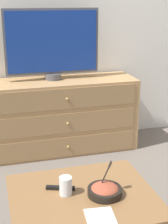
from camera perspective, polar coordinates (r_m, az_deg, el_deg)
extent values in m
plane|color=#70665B|center=(3.53, -2.42, -4.15)|extent=(12.00, 12.00, 0.00)
cube|color=white|center=(3.28, -2.84, 17.48)|extent=(12.00, 0.05, 2.60)
cube|color=tan|center=(3.16, -3.65, -0.52)|extent=(1.33, 0.43, 0.66)
cube|color=#A1794C|center=(3.04, -2.69, -5.78)|extent=(1.23, 0.01, 0.18)
sphere|color=tan|center=(3.04, -2.66, -5.82)|extent=(0.02, 0.02, 0.02)
cube|color=#A1794C|center=(2.96, -2.75, -1.88)|extent=(1.23, 0.01, 0.18)
sphere|color=tan|center=(2.95, -2.73, -1.92)|extent=(0.02, 0.02, 0.02)
cube|color=#A1794C|center=(2.89, -2.82, 2.22)|extent=(1.23, 0.01, 0.18)
sphere|color=tan|center=(2.88, -2.80, 2.19)|extent=(0.02, 0.02, 0.02)
cylinder|color=#515156|center=(3.09, -5.15, 5.90)|extent=(0.14, 0.14, 0.06)
cube|color=#515156|center=(3.04, -5.35, 11.58)|extent=(0.82, 0.04, 0.56)
cube|color=navy|center=(3.02, -5.27, 11.53)|extent=(0.78, 0.01, 0.52)
cube|color=olive|center=(1.78, -0.18, -13.89)|extent=(0.73, 0.61, 0.02)
cylinder|color=brown|center=(2.08, -11.35, -15.95)|extent=(0.04, 0.04, 0.40)
cylinder|color=brown|center=(2.20, 6.40, -13.55)|extent=(0.04, 0.04, 0.40)
cylinder|color=black|center=(1.77, 3.46, -13.07)|extent=(0.17, 0.17, 0.04)
ellipsoid|color=#AD4C33|center=(1.76, 3.47, -12.76)|extent=(0.14, 0.14, 0.06)
cube|color=black|center=(1.75, 3.41, -10.75)|extent=(0.06, 0.02, 0.14)
cube|color=black|center=(1.72, 4.35, -8.70)|extent=(0.02, 0.03, 0.03)
cylinder|color=#9E6638|center=(1.77, -3.05, -12.66)|extent=(0.06, 0.06, 0.06)
cylinder|color=white|center=(1.76, -3.06, -12.16)|extent=(0.06, 0.06, 0.10)
cube|color=silver|center=(1.63, 2.69, -16.96)|extent=(0.15, 0.15, 0.00)
cube|color=black|center=(1.82, -3.94, -12.48)|extent=(0.15, 0.07, 0.02)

